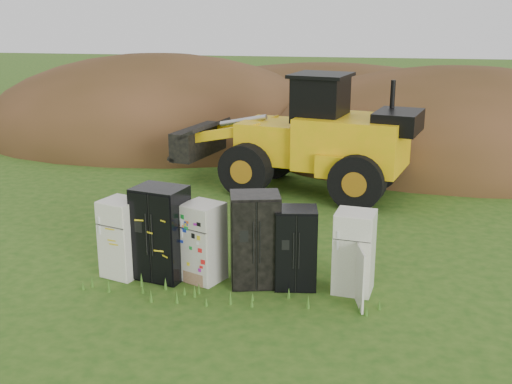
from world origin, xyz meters
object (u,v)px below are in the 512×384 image
fridge_dark_mid (255,239)px  fridge_open_door (354,252)px  fridge_leftmost (122,238)px  fridge_black_right (296,248)px  fridge_sticker (204,242)px  fridge_black_side (161,233)px  wheel_loader (291,132)px

fridge_dark_mid → fridge_open_door: bearing=-14.5°
fridge_leftmost → fridge_black_right: bearing=19.3°
fridge_leftmost → fridge_open_door: 4.84m
fridge_open_door → fridge_sticker: bearing=-172.3°
fridge_black_side → fridge_dark_mid: (2.00, -0.00, -0.02)m
fridge_black_right → fridge_open_door: (1.17, -0.03, 0.00)m
fridge_leftmost → fridge_sticker: fridge_leftmost is taller
fridge_black_right → wheel_loader: 7.31m
fridge_leftmost → fridge_black_side: size_ratio=0.85×
wheel_loader → fridge_open_door: bearing=-59.8°
fridge_dark_mid → fridge_open_door: (2.00, -0.03, -0.13)m
fridge_black_side → fridge_open_door: fridge_black_side is taller
fridge_sticker → fridge_black_right: size_ratio=1.00×
fridge_black_side → wheel_loader: (1.87, 7.18, 0.82)m
fridge_black_side → wheel_loader: 7.47m
fridge_sticker → fridge_open_door: same height
fridge_leftmost → fridge_dark_mid: size_ratio=0.87×
fridge_black_side → fridge_sticker: size_ratio=1.18×
fridge_black_right → fridge_open_door: size_ratio=1.00×
fridge_dark_mid → fridge_open_door: 2.01m
fridge_dark_mid → wheel_loader: 7.24m
fridge_dark_mid → fridge_black_right: (0.83, 0.01, -0.13)m
fridge_leftmost → fridge_dark_mid: bearing=19.4°
fridge_open_door → wheel_loader: (-2.13, 7.21, 0.97)m
fridge_open_door → fridge_leftmost: bearing=-171.5°
fridge_leftmost → fridge_black_right: 3.67m
fridge_leftmost → fridge_sticker: 1.75m
fridge_open_door → wheel_loader: bearing=114.7°
fridge_sticker → fridge_dark_mid: size_ratio=0.87×
fridge_sticker → wheel_loader: (0.96, 7.18, 0.97)m
fridge_dark_mid → fridge_black_right: 0.84m
fridge_leftmost → fridge_black_right: size_ratio=1.00×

